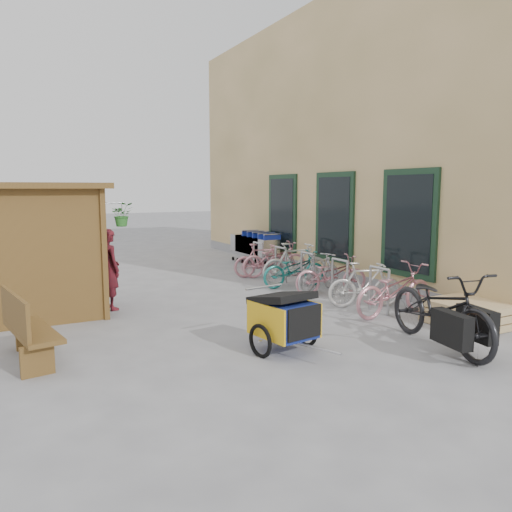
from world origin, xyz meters
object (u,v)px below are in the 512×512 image
bike_2 (331,275)px  bike_5 (295,263)px  kiosk (39,232)px  pallet_stack (467,314)px  bike_6 (274,259)px  bike_3 (319,272)px  cargo_bike (442,309)px  bench (26,327)px  shopping_carts (254,245)px  bike_1 (365,285)px  bike_4 (294,269)px  child_trailer (284,317)px  bike_7 (261,260)px  person_kiosk (110,269)px  bike_0 (394,290)px

bike_2 → bike_5: bearing=17.6°
kiosk → pallet_stack: bearing=-31.7°
kiosk → bike_6: bearing=16.7°
kiosk → bike_2: (5.77, -0.72, -1.12)m
bike_3 → cargo_bike: bearing=152.6°
bench → bike_3: size_ratio=1.06×
bike_3 → bike_6: (0.05, 2.11, 0.02)m
bike_2 → bike_3: size_ratio=1.12×
shopping_carts → bike_5: shopping_carts is taller
cargo_bike → bike_1: (0.68, 2.49, -0.13)m
cargo_bike → bike_6: cargo_bike is taller
shopping_carts → bike_4: (-0.80, -3.59, -0.17)m
kiosk → child_trailer: 4.69m
bike_5 → cargo_bike: bearing=179.9°
bike_1 → bike_3: 1.63m
bike_6 → bike_7: (-0.32, 0.12, -0.02)m
bike_7 → child_trailer: bearing=166.3°
bike_4 → bench: bearing=117.7°
kiosk → pallet_stack: (6.28, -3.87, -1.34)m
child_trailer → bike_6: bearing=52.0°
person_kiosk → cargo_bike: bearing=-154.2°
bench → person_kiosk: (1.60, 2.49, 0.29)m
bench → bike_1: (6.03, 0.36, -0.04)m
cargo_bike → person_kiosk: size_ratio=1.51×
bike_0 → person_kiosk: bearing=54.2°
pallet_stack → person_kiosk: person_kiosk is taller
bench → bike_0: 6.08m
pallet_stack → bike_0: bearing=119.0°
bench → bike_6: 7.38m
pallet_stack → bike_1: bike_1 is taller
kiosk → bike_7: 5.83m
bike_1 → bike_3: (0.06, 1.63, -0.00)m
child_trailer → bike_4: bearing=46.6°
bench → bike_1: 6.04m
child_trailer → bike_7: 5.97m
bench → bike_6: bench is taller
cargo_bike → bike_1: bearing=84.6°
person_kiosk → bike_5: size_ratio=0.91×
shopping_carts → bike_2: (-0.51, -4.63, -0.17)m
shopping_carts → cargo_bike: cargo_bike is taller
bike_6 → bike_7: bearing=78.1°
bench → bike_7: 7.19m
bike_3 → bike_6: 2.11m
kiosk → bike_0: kiosk is taller
person_kiosk → bike_4: (4.27, 0.20, -0.35)m
person_kiosk → bike_2: bearing=-113.7°
child_trailer → bike_5: (2.80, 4.14, 0.01)m
bike_2 → bike_5: bike_5 is taller
cargo_bike → bike_3: cargo_bike is taller
cargo_bike → bike_4: bearing=93.7°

